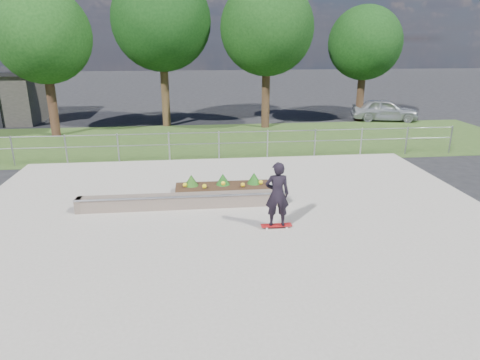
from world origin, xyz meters
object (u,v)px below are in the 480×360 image
object	(u,v)px
grind_ledge	(183,201)
parked_car	(384,110)
planter_bed	(223,188)
skateboarder	(277,194)

from	to	relation	value
grind_ledge	parked_car	distance (m)	17.60
planter_bed	skateboarder	distance (m)	3.03
grind_ledge	planter_bed	bearing A→B (deg)	38.73
skateboarder	parked_car	distance (m)	17.44
planter_bed	skateboarder	world-z (taller)	skateboarder
grind_ledge	skateboarder	size ratio (longest dim) A/B	3.38
planter_bed	skateboarder	size ratio (longest dim) A/B	1.69
planter_bed	parked_car	bearing A→B (deg)	48.41
grind_ledge	parked_car	size ratio (longest dim) A/B	1.56
grind_ledge	planter_bed	distance (m)	1.62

